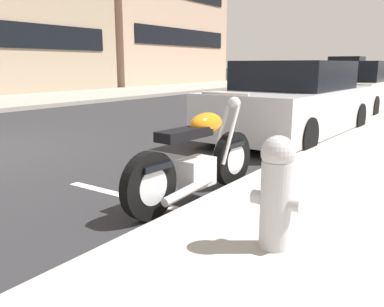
{
  "coord_description": "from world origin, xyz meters",
  "views": [
    {
      "loc": [
        -3.07,
        -6.88,
        1.42
      ],
      "look_at": [
        0.29,
        -4.56,
        0.52
      ],
      "focal_mm": 37.71,
      "sensor_mm": 36.0,
      "label": 1
    }
  ],
  "objects_px": {
    "parked_car_across_street": "(293,102)",
    "parked_motorcycle": "(197,160)",
    "parked_car_far_down_curb": "(355,89)",
    "fire_hydrant": "(276,190)",
    "crossing_truck": "(358,72)"
  },
  "relations": [
    {
      "from": "parked_car_far_down_curb",
      "to": "fire_hydrant",
      "type": "distance_m",
      "value": 10.55
    },
    {
      "from": "parked_motorcycle",
      "to": "parked_car_across_street",
      "type": "distance_m",
      "value": 4.27
    },
    {
      "from": "parked_motorcycle",
      "to": "parked_car_across_street",
      "type": "relative_size",
      "value": 0.46
    },
    {
      "from": "parked_motorcycle",
      "to": "fire_hydrant",
      "type": "bearing_deg",
      "value": -121.19
    },
    {
      "from": "fire_hydrant",
      "to": "crossing_truck",
      "type": "bearing_deg",
      "value": 11.7
    },
    {
      "from": "parked_motorcycle",
      "to": "parked_car_far_down_curb",
      "type": "height_order",
      "value": "parked_car_far_down_curb"
    },
    {
      "from": "crossing_truck",
      "to": "fire_hydrant",
      "type": "bearing_deg",
      "value": 101.02
    },
    {
      "from": "parked_car_across_street",
      "to": "crossing_truck",
      "type": "bearing_deg",
      "value": 12.13
    },
    {
      "from": "parked_motorcycle",
      "to": "crossing_truck",
      "type": "xyz_separation_m",
      "value": [
        26.13,
        4.33,
        0.49
      ]
    },
    {
      "from": "parked_motorcycle",
      "to": "parked_car_far_down_curb",
      "type": "relative_size",
      "value": 0.44
    },
    {
      "from": "parked_car_far_down_curb",
      "to": "crossing_truck",
      "type": "bearing_deg",
      "value": 12.81
    },
    {
      "from": "crossing_truck",
      "to": "parked_car_far_down_curb",
      "type": "bearing_deg",
      "value": 101.8
    },
    {
      "from": "parked_car_across_street",
      "to": "parked_car_far_down_curb",
      "type": "xyz_separation_m",
      "value": [
        5.26,
        0.07,
        0.01
      ]
    },
    {
      "from": "parked_motorcycle",
      "to": "parked_car_far_down_curb",
      "type": "xyz_separation_m",
      "value": [
        9.49,
        0.65,
        0.28
      ]
    },
    {
      "from": "parked_car_across_street",
      "to": "parked_motorcycle",
      "type": "bearing_deg",
      "value": -169.79
    }
  ]
}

